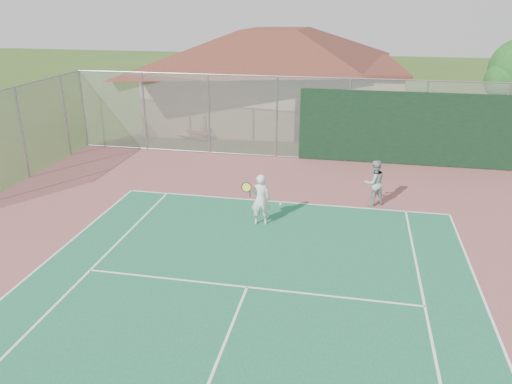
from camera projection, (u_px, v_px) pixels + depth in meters
back_fence at (350, 123)px, 20.70m from camera, size 20.08×0.11×3.53m
side_fence_left at (22, 134)px, 18.78m from camera, size 0.08×9.00×3.50m
clubhouse at (276, 67)px, 27.12m from camera, size 14.43×10.17×5.96m
bleachers at (187, 122)px, 25.33m from camera, size 3.76×2.90×1.17m
player_white_front at (260, 200)px, 15.12m from camera, size 0.86×0.64×1.62m
player_grey_back at (374, 183)px, 16.57m from camera, size 0.95×0.89×1.55m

